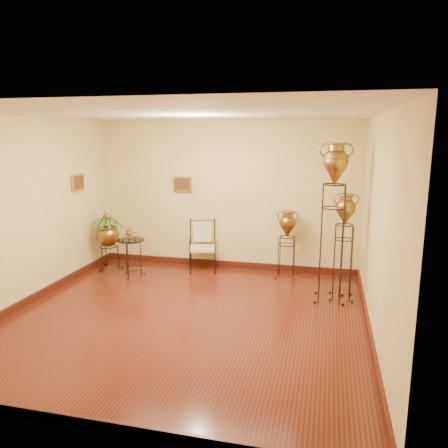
% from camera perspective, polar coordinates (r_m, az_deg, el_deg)
% --- Properties ---
extents(ground, '(5.00, 5.00, 0.00)m').
position_cam_1_polar(ground, '(6.32, -5.08, -12.04)').
color(ground, '#581C14').
rests_on(ground, ground).
extents(room_shell, '(5.02, 5.02, 2.81)m').
position_cam_1_polar(room_shell, '(5.86, -5.41, 3.72)').
color(room_shell, beige).
rests_on(room_shell, ground).
extents(amphora_tall, '(0.56, 0.56, 2.44)m').
position_cam_1_polar(amphora_tall, '(6.77, 14.00, 0.33)').
color(amphora_tall, black).
rests_on(amphora_tall, ground).
extents(amphora_mid, '(0.43, 0.43, 1.68)m').
position_cam_1_polar(amphora_mid, '(6.98, 15.34, -2.77)').
color(amphora_mid, black).
rests_on(amphora_mid, ground).
extents(amphora_short, '(0.48, 0.48, 1.23)m').
position_cam_1_polar(amphora_short, '(7.90, 8.21, -2.58)').
color(amphora_short, black).
rests_on(amphora_short, ground).
extents(planter_urn, '(0.69, 0.69, 1.28)m').
position_cam_1_polar(planter_urn, '(8.55, -14.96, -1.07)').
color(planter_urn, black).
rests_on(planter_urn, ground).
extents(armchair, '(0.64, 0.62, 0.95)m').
position_cam_1_polar(armchair, '(8.22, -2.81, -2.91)').
color(armchair, black).
rests_on(armchair, ground).
extents(side_table, '(0.55, 0.55, 0.87)m').
position_cam_1_polar(side_table, '(8.11, -11.97, -4.22)').
color(side_table, black).
rests_on(side_table, ground).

